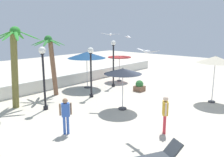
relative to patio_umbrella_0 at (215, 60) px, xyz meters
The scene contains 18 objects.
ground_plane 5.28m from the patio_umbrella_0, 143.70° to the left, with size 56.00×56.00×0.00m, color beige.
boundary_wall 11.58m from the patio_umbrella_0, 108.60° to the left, with size 25.20×0.30×0.93m, color silver.
patio_umbrella_0 is the anchor object (origin of this frame).
patio_umbrella_1 6.07m from the patio_umbrella_0, 144.09° to the left, with size 2.19×2.19×2.52m.
patio_umbrella_2 8.69m from the patio_umbrella_0, 83.50° to the left, with size 2.08×2.08×2.34m.
patio_umbrella_3 9.37m from the patio_umbrella_0, 106.60° to the left, with size 3.03×3.03×2.96m.
palm_tree_0 10.88m from the patio_umbrella_0, 122.44° to the left, with size 2.36×2.36×4.28m.
palm_tree_2 12.28m from the patio_umbrella_0, 135.22° to the left, with size 2.67×2.71×4.85m.
lamp_post_0 7.71m from the patio_umbrella_0, 97.30° to the left, with size 0.39×0.39×3.80m.
lamp_post_1 8.07m from the patio_umbrella_0, 122.37° to the left, with size 0.41×0.41×3.48m.
lamp_post_2 10.56m from the patio_umbrella_0, 138.61° to the left, with size 0.42×0.42×3.72m.
lounge_chair_1 9.22m from the patio_umbrella_0, behind, with size 1.92×1.38×0.84m.
guest_0 9.96m from the patio_umbrella_0, 159.81° to the left, with size 0.48×0.40×1.69m.
guest_1 6.43m from the patio_umbrella_0, behind, with size 0.48×0.40×1.75m.
seagull_0 8.75m from the patio_umbrella_0, 76.94° to the left, with size 0.84×1.26×0.19m.
seagull_1 6.93m from the patio_umbrella_0, behind, with size 0.59×1.35×0.16m.
seagull_2 6.80m from the patio_umbrella_0, 133.88° to the left, with size 0.67×1.08×0.15m.
planter 5.75m from the patio_umbrella_0, 98.54° to the left, with size 0.70×0.70×0.85m.
Camera 1 is at (-11.65, -7.30, 4.66)m, focal length 37.35 mm.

